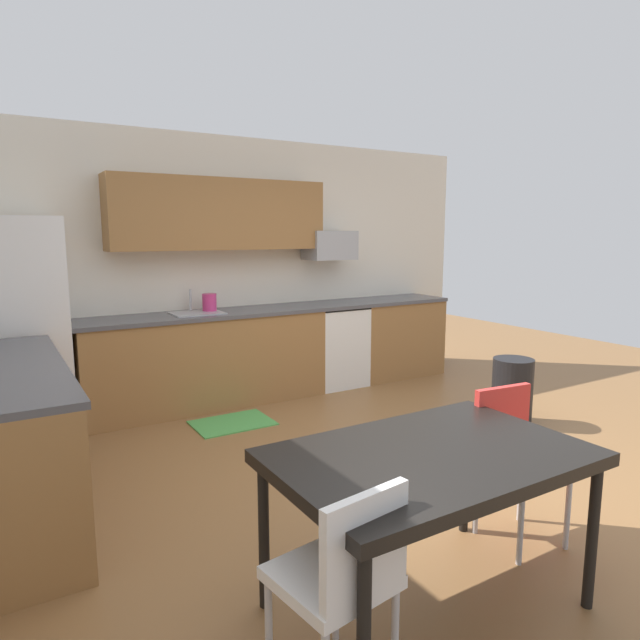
{
  "coord_description": "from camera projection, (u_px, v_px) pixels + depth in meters",
  "views": [
    {
      "loc": [
        -2.35,
        -2.88,
        1.72
      ],
      "look_at": [
        0.0,
        1.0,
        1.0
      ],
      "focal_mm": 31.0,
      "sensor_mm": 36.0,
      "label": 1
    }
  ],
  "objects": [
    {
      "name": "oven_range",
      "position": [
        334.0,
        345.0,
        6.28
      ],
      "size": [
        0.6,
        0.6,
        0.91
      ],
      "color": "white",
      "rests_on": "ground"
    },
    {
      "name": "dining_table",
      "position": [
        430.0,
        464.0,
        2.46
      ],
      "size": [
        1.4,
        0.9,
        0.76
      ],
      "color": "black",
      "rests_on": "ground"
    },
    {
      "name": "refrigerator",
      "position": [
        16.0,
        331.0,
        4.52
      ],
      "size": [
        0.76,
        0.7,
        1.85
      ],
      "primitive_type": "cube",
      "color": "white",
      "rests_on": "ground"
    },
    {
      "name": "cabinet_run_back_right",
      "position": [
        394.0,
        338.0,
        6.72
      ],
      "size": [
        1.13,
        0.6,
        0.9
      ],
      "primitive_type": "cube",
      "color": "olive",
      "rests_on": "ground"
    },
    {
      "name": "upper_cabinets_back",
      "position": [
        220.0,
        214.0,
        5.51
      ],
      "size": [
        2.2,
        0.34,
        0.7
      ],
      "primitive_type": "cube",
      "color": "olive"
    },
    {
      "name": "chair_near_table",
      "position": [
        514.0,
        451.0,
        3.1
      ],
      "size": [
        0.44,
        0.44,
        0.85
      ],
      "color": "red",
      "rests_on": "ground"
    },
    {
      "name": "microwave",
      "position": [
        329.0,
        245.0,
        6.19
      ],
      "size": [
        0.54,
        0.36,
        0.32
      ],
      "primitive_type": "cube",
      "color": "#9EA0A5"
    },
    {
      "name": "countertop_left",
      "position": [
        5.0,
        369.0,
        3.26
      ],
      "size": [
        0.64,
        2.0,
        0.04
      ],
      "primitive_type": "cube",
      "color": "#4C4C51",
      "rests_on": "cabinet_run_left"
    },
    {
      "name": "countertop_back",
      "position": [
        255.0,
        311.0,
        5.71
      ],
      "size": [
        4.8,
        0.64,
        0.04
      ],
      "primitive_type": "cube",
      "color": "#4C4C51",
      "rests_on": "cabinet_run_back"
    },
    {
      "name": "ground_plane",
      "position": [
        393.0,
        478.0,
        3.91
      ],
      "size": [
        12.0,
        12.0,
        0.0
      ],
      "primitive_type": "plane",
      "color": "olive"
    },
    {
      "name": "cabinet_run_back",
      "position": [
        206.0,
        361.0,
        5.5
      ],
      "size": [
        2.42,
        0.6,
        0.9
      ],
      "primitive_type": "cube",
      "color": "olive",
      "rests_on": "ground"
    },
    {
      "name": "cabinet_run_left",
      "position": [
        12.0,
        445.0,
        3.34
      ],
      "size": [
        0.6,
        2.0,
        0.9
      ],
      "primitive_type": "cube",
      "color": "olive",
      "rests_on": "ground"
    },
    {
      "name": "trash_bin",
      "position": [
        512.0,
        391.0,
        5.0
      ],
      "size": [
        0.36,
        0.36,
        0.6
      ],
      "primitive_type": "cylinder",
      "color": "black",
      "rests_on": "ground"
    },
    {
      "name": "wall_back",
      "position": [
        241.0,
        267.0,
        5.94
      ],
      "size": [
        5.8,
        0.1,
        2.7
      ],
      "primitive_type": "cube",
      "color": "silver",
      "rests_on": "ground"
    },
    {
      "name": "kettle",
      "position": [
        209.0,
        304.0,
        5.49
      ],
      "size": [
        0.14,
        0.14,
        0.2
      ],
      "primitive_type": "cylinder",
      "color": "#CC3372",
      "rests_on": "countertop_back"
    },
    {
      "name": "chair_far_side",
      "position": [
        344.0,
        572.0,
        2.0
      ],
      "size": [
        0.45,
        0.45,
        0.85
      ],
      "color": "white",
      "rests_on": "ground"
    },
    {
      "name": "sink_basin",
      "position": [
        197.0,
        319.0,
        5.4
      ],
      "size": [
        0.48,
        0.4,
        0.14
      ],
      "primitive_type": "cube",
      "color": "#A5A8AD",
      "rests_on": "countertop_back"
    },
    {
      "name": "sink_faucet",
      "position": [
        191.0,
        301.0,
        5.52
      ],
      "size": [
        0.02,
        0.02,
        0.24
      ],
      "primitive_type": "cylinder",
      "color": "#B2B5BA",
      "rests_on": "countertop_back"
    },
    {
      "name": "floor_mat",
      "position": [
        232.0,
        423.0,
        5.02
      ],
      "size": [
        0.7,
        0.5,
        0.01
      ],
      "primitive_type": "cube",
      "color": "#4CA54C",
      "rests_on": "ground"
    }
  ]
}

